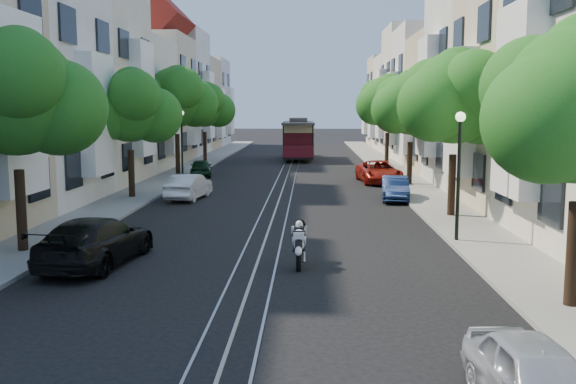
# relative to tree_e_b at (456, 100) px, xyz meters

# --- Properties ---
(ground) EXTENTS (200.00, 200.00, 0.00)m
(ground) POSITION_rel_tree_e_b_xyz_m (-7.26, 19.02, -4.73)
(ground) COLOR black
(ground) RESTS_ON ground
(sidewalk_east) EXTENTS (2.50, 80.00, 0.12)m
(sidewalk_east) POSITION_rel_tree_e_b_xyz_m (-0.01, 19.02, -4.67)
(sidewalk_east) COLOR gray
(sidewalk_east) RESTS_ON ground
(sidewalk_west) EXTENTS (2.50, 80.00, 0.12)m
(sidewalk_west) POSITION_rel_tree_e_b_xyz_m (-14.51, 19.02, -4.67)
(sidewalk_west) COLOR gray
(sidewalk_west) RESTS_ON ground
(rail_left) EXTENTS (0.06, 80.00, 0.02)m
(rail_left) POSITION_rel_tree_e_b_xyz_m (-7.81, 19.02, -4.72)
(rail_left) COLOR gray
(rail_left) RESTS_ON ground
(rail_slot) EXTENTS (0.06, 80.00, 0.02)m
(rail_slot) POSITION_rel_tree_e_b_xyz_m (-7.26, 19.02, -4.72)
(rail_slot) COLOR gray
(rail_slot) RESTS_ON ground
(rail_right) EXTENTS (0.06, 80.00, 0.02)m
(rail_right) POSITION_rel_tree_e_b_xyz_m (-6.71, 19.02, -4.72)
(rail_right) COLOR gray
(rail_right) RESTS_ON ground
(lane_line) EXTENTS (0.08, 80.00, 0.01)m
(lane_line) POSITION_rel_tree_e_b_xyz_m (-7.26, 19.02, -4.73)
(lane_line) COLOR tan
(lane_line) RESTS_ON ground
(townhouses_east) EXTENTS (7.75, 72.00, 12.00)m
(townhouses_east) POSITION_rel_tree_e_b_xyz_m (4.61, 18.94, 0.45)
(townhouses_east) COLOR beige
(townhouses_east) RESTS_ON ground
(townhouses_west) EXTENTS (7.75, 72.00, 11.76)m
(townhouses_west) POSITION_rel_tree_e_b_xyz_m (-19.13, 18.94, 0.35)
(townhouses_west) COLOR silver
(townhouses_west) RESTS_ON ground
(tree_e_b) EXTENTS (4.93, 4.08, 6.68)m
(tree_e_b) POSITION_rel_tree_e_b_xyz_m (0.00, 0.00, 0.00)
(tree_e_b) COLOR black
(tree_e_b) RESTS_ON ground
(tree_e_c) EXTENTS (4.84, 3.99, 6.52)m
(tree_e_c) POSITION_rel_tree_e_b_xyz_m (-0.00, 11.00, -0.13)
(tree_e_c) COLOR black
(tree_e_c) RESTS_ON ground
(tree_e_d) EXTENTS (5.01, 4.16, 6.85)m
(tree_e_d) POSITION_rel_tree_e_b_xyz_m (0.00, 22.00, 0.13)
(tree_e_d) COLOR black
(tree_e_d) RESTS_ON ground
(tree_w_a) EXTENTS (4.93, 4.08, 6.68)m
(tree_w_a) POSITION_rel_tree_e_b_xyz_m (-14.40, -7.00, 0.00)
(tree_w_a) COLOR black
(tree_w_a) RESTS_ON ground
(tree_w_b) EXTENTS (4.72, 3.87, 6.27)m
(tree_w_b) POSITION_rel_tree_e_b_xyz_m (-14.40, 5.00, -0.34)
(tree_w_b) COLOR black
(tree_w_b) RESTS_ON ground
(tree_w_c) EXTENTS (5.13, 4.28, 7.09)m
(tree_w_c) POSITION_rel_tree_e_b_xyz_m (-14.40, 16.00, 0.34)
(tree_w_c) COLOR black
(tree_w_c) RESTS_ON ground
(tree_w_d) EXTENTS (4.84, 3.99, 6.52)m
(tree_w_d) POSITION_rel_tree_e_b_xyz_m (-14.40, 27.00, -0.13)
(tree_w_d) COLOR black
(tree_w_d) RESTS_ON ground
(lamp_east) EXTENTS (0.32, 0.32, 4.16)m
(lamp_east) POSITION_rel_tree_e_b_xyz_m (-0.96, -4.98, -1.89)
(lamp_east) COLOR black
(lamp_east) RESTS_ON ground
(lamp_west) EXTENTS (0.32, 0.32, 4.16)m
(lamp_west) POSITION_rel_tree_e_b_xyz_m (-13.56, 13.02, -1.89)
(lamp_west) COLOR black
(lamp_west) RESTS_ON ground
(sportbike_rider) EXTENTS (0.43, 1.75, 1.29)m
(sportbike_rider) POSITION_rel_tree_e_b_xyz_m (-6.06, -8.25, -4.01)
(sportbike_rider) COLOR black
(sportbike_rider) RESTS_ON ground
(cable_car) EXTENTS (2.76, 8.61, 3.30)m
(cable_car) POSITION_rel_tree_e_b_xyz_m (-6.76, 29.89, -2.78)
(cable_car) COLOR black
(cable_car) RESTS_ON ground
(parked_car_e_near) EXTENTS (1.63, 3.39, 1.12)m
(parked_car_e_near) POSITION_rel_tree_e_b_xyz_m (-2.54, -16.98, -4.17)
(parked_car_e_near) COLOR #A9ADB5
(parked_car_e_near) RESTS_ON ground
(parked_car_e_mid) EXTENTS (1.55, 3.64, 1.17)m
(parked_car_e_mid) POSITION_rel_tree_e_b_xyz_m (-1.66, 4.96, -4.15)
(parked_car_e_mid) COLOR #0D1C41
(parked_car_e_mid) RESTS_ON ground
(parked_car_e_far) EXTENTS (2.59, 4.94, 1.32)m
(parked_car_e_far) POSITION_rel_tree_e_b_xyz_m (-1.66, 12.31, -4.07)
(parked_car_e_far) COLOR maroon
(parked_car_e_far) RESTS_ON ground
(parked_car_w_near) EXTENTS (2.51, 4.94, 1.37)m
(parked_car_w_near) POSITION_rel_tree_e_b_xyz_m (-11.77, -8.28, -4.05)
(parked_car_w_near) COLOR black
(parked_car_w_near) RESTS_ON ground
(parked_car_w_mid) EXTENTS (1.78, 3.93, 1.25)m
(parked_car_w_mid) POSITION_rel_tree_e_b_xyz_m (-11.66, 5.02, -4.11)
(parked_car_w_mid) COLOR silver
(parked_car_w_mid) RESTS_ON ground
(parked_car_w_far) EXTENTS (1.79, 3.51, 1.14)m
(parked_car_w_far) POSITION_rel_tree_e_b_xyz_m (-12.86, 15.58, -4.16)
(parked_car_w_far) COLOR black
(parked_car_w_far) RESTS_ON ground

